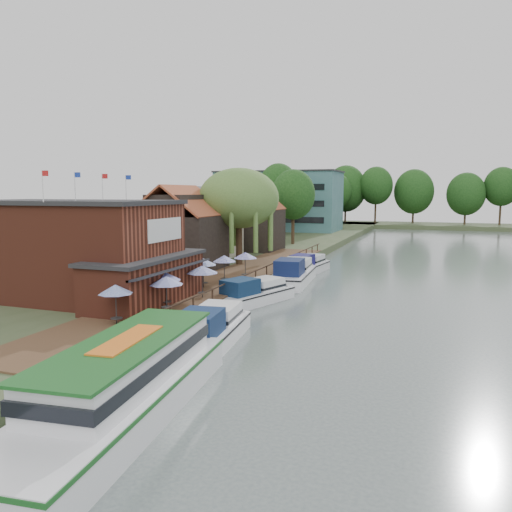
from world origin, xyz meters
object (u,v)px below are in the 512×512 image
(pub, at_px, (92,250))
(cruiser_2, at_px, (294,270))
(willow, at_px, (239,217))
(umbrella_4, at_px, (203,273))
(umbrella_5, at_px, (224,269))
(hotel_block, at_px, (279,201))
(cruiser_0, at_px, (210,324))
(tour_boat, at_px, (120,382))
(umbrella_2, at_px, (166,290))
(umbrella_3, at_px, (202,282))
(umbrella_6, at_px, (245,265))
(cruiser_1, at_px, (254,290))
(cruiser_3, at_px, (308,263))
(cottage_c, at_px, (254,219))
(umbrella_0, at_px, (116,304))
(cottage_a, at_px, (179,228))
(swan, at_px, (146,384))
(cottage_b, at_px, (197,222))
(umbrella_1, at_px, (166,294))

(pub, distance_m, cruiser_2, 19.94)
(willow, bearing_deg, umbrella_4, -80.43)
(umbrella_5, bearing_deg, pub, -126.16)
(hotel_block, height_order, cruiser_0, hotel_block)
(willow, distance_m, tour_boat, 35.71)
(cruiser_0, xyz_separation_m, tour_boat, (0.94, -10.11, 0.37))
(hotel_block, relative_size, umbrella_2, 10.69)
(umbrella_3, xyz_separation_m, umbrella_6, (-0.05, 8.88, 0.00))
(cruiser_0, relative_size, cruiser_1, 1.08)
(pub, relative_size, umbrella_4, 8.42)
(willow, height_order, cruiser_2, willow)
(umbrella_6, relative_size, cruiser_3, 0.26)
(hotel_block, xyz_separation_m, cruiser_0, (19.42, -75.17, -5.97))
(cottage_c, height_order, umbrella_5, cottage_c)
(pub, height_order, umbrella_3, pub)
(umbrella_0, xyz_separation_m, cruiser_3, (4.22, 29.07, -1.19))
(umbrella_0, relative_size, tour_boat, 0.17)
(cottage_a, height_order, umbrella_4, cottage_a)
(cruiser_1, distance_m, swan, 18.24)
(pub, relative_size, cottage_c, 2.35)
(umbrella_0, xyz_separation_m, umbrella_3, (1.40, 8.55, 0.00))
(umbrella_2, bearing_deg, umbrella_5, 89.85)
(umbrella_3, bearing_deg, hotel_block, 102.80)
(hotel_block, bearing_deg, cruiser_1, -74.27)
(pub, relative_size, cruiser_3, 2.18)
(umbrella_0, height_order, cruiser_0, umbrella_0)
(umbrella_4, height_order, tour_boat, umbrella_4)
(umbrella_5, bearing_deg, cruiser_1, -30.60)
(hotel_block, xyz_separation_m, cruiser_2, (18.60, -54.44, -5.84))
(cruiser_0, distance_m, swan, 7.12)
(cottage_b, height_order, willow, willow)
(willow, height_order, umbrella_4, willow)
(cottage_c, relative_size, cruiser_0, 0.87)
(umbrella_3, bearing_deg, willow, 103.07)
(cruiser_3, bearing_deg, umbrella_2, -92.27)
(hotel_block, bearing_deg, umbrella_0, -79.59)
(umbrella_4, relative_size, cruiser_0, 0.24)
(willow, distance_m, cruiser_2, 9.29)
(umbrella_5, xyz_separation_m, umbrella_6, (0.87, 2.71, 0.00))
(umbrella_2, relative_size, swan, 5.40)
(cottage_a, height_order, willow, willow)
(cruiser_1, bearing_deg, cruiser_3, 108.19)
(umbrella_4, bearing_deg, cruiser_3, 74.88)
(willow, bearing_deg, pub, -99.93)
(cottage_c, bearing_deg, hotel_block, 102.20)
(umbrella_5, height_order, tour_boat, umbrella_5)
(umbrella_1, bearing_deg, umbrella_0, -110.11)
(willow, bearing_deg, umbrella_0, -84.25)
(swan, bearing_deg, pub, 135.85)
(umbrella_4, height_order, umbrella_6, same)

